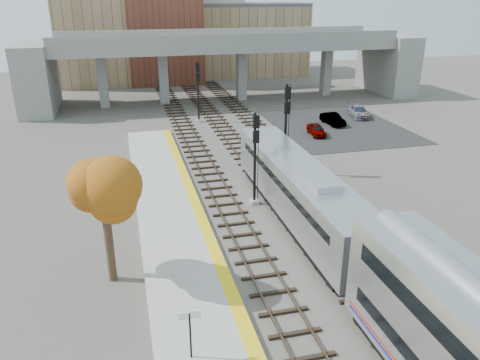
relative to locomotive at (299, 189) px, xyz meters
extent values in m
plane|color=#47423D|center=(-1.00, -6.63, -2.28)|extent=(160.00, 160.00, 0.00)
cube|color=#9E9E99|center=(-8.25, -6.63, -2.10)|extent=(4.50, 60.00, 0.35)
cube|color=yellow|center=(-6.35, -6.63, -1.92)|extent=(0.70, 60.00, 0.01)
cube|color=black|center=(-4.20, 5.87, -2.21)|extent=(2.50, 95.00, 0.14)
cube|color=brown|center=(-4.92, 5.87, -2.10)|extent=(0.07, 95.00, 0.14)
cube|color=brown|center=(-3.48, 5.87, -2.10)|extent=(0.07, 95.00, 0.14)
cube|color=black|center=(0.00, 5.87, -2.21)|extent=(2.50, 95.00, 0.14)
cube|color=brown|center=(-0.72, 5.87, -2.10)|extent=(0.07, 95.00, 0.14)
cube|color=brown|center=(0.72, 5.87, -2.10)|extent=(0.07, 95.00, 0.14)
cube|color=black|center=(4.00, 5.87, -2.21)|extent=(2.50, 95.00, 0.14)
cube|color=brown|center=(3.28, 5.87, -2.10)|extent=(0.07, 95.00, 0.14)
cube|color=brown|center=(4.72, 5.87, -2.10)|extent=(0.07, 95.00, 0.14)
cube|color=slate|center=(4.00, 38.37, 5.47)|extent=(46.00, 10.00, 1.50)
cube|color=slate|center=(4.00, 33.57, 6.72)|extent=(46.00, 0.20, 1.00)
cube|color=slate|center=(4.00, 43.17, 6.72)|extent=(46.00, 0.20, 1.00)
cube|color=slate|center=(-13.00, 38.37, 1.22)|extent=(1.20, 1.60, 7.00)
cube|color=slate|center=(-5.00, 38.37, 1.22)|extent=(1.20, 1.60, 7.00)
cube|color=slate|center=(6.00, 38.37, 1.22)|extent=(1.20, 1.60, 7.00)
cube|color=slate|center=(19.00, 38.37, 1.22)|extent=(1.20, 1.60, 7.00)
cube|color=slate|center=(-21.00, 38.37, 1.97)|extent=(4.00, 12.00, 8.50)
cube|color=slate|center=(29.00, 38.37, 1.97)|extent=(4.00, 12.00, 8.50)
cube|color=tan|center=(-11.00, 58.37, 5.72)|extent=(18.00, 14.00, 16.00)
cube|color=beige|center=(3.00, 63.37, 4.72)|extent=(16.00, 16.00, 14.00)
cube|color=brown|center=(-3.00, 55.37, 7.72)|extent=(12.00, 10.00, 20.00)
cube|color=tan|center=(13.00, 61.37, 3.72)|extent=(20.00, 14.00, 12.00)
cube|color=#4C4C4F|center=(13.00, 61.37, 10.02)|extent=(20.00, 14.00, 0.60)
cube|color=black|center=(13.00, 21.37, -2.26)|extent=(14.00, 18.00, 0.04)
cube|color=#A8AAB2|center=(0.00, -0.01, 0.07)|extent=(3.00, 19.00, 3.20)
cube|color=black|center=(0.00, 9.51, 0.67)|extent=(2.20, 0.06, 1.10)
cube|color=black|center=(0.00, -0.01, 0.67)|extent=(3.02, 16.15, 0.50)
cube|color=black|center=(0.00, -0.01, -1.78)|extent=(2.70, 17.10, 0.50)
cube|color=#A8AAB2|center=(0.00, -0.01, 1.87)|extent=(1.60, 9.50, 0.40)
cube|color=#9E9E99|center=(-2.10, 3.26, -2.13)|extent=(0.60, 0.60, 0.30)
cylinder|color=black|center=(-2.10, 3.26, 1.12)|extent=(0.19, 0.19, 6.80)
cube|color=black|center=(-2.10, 3.01, 3.94)|extent=(0.44, 0.18, 0.87)
cube|color=black|center=(-2.10, 3.01, 2.87)|extent=(0.44, 0.18, 0.87)
cube|color=#9E9E99|center=(2.00, 8.45, -2.13)|extent=(0.60, 0.60, 0.30)
cylinder|color=black|center=(2.00, 8.45, 1.53)|extent=(0.22, 0.22, 7.61)
cube|color=black|center=(2.00, 8.20, 4.68)|extent=(0.49, 0.18, 0.98)
cube|color=black|center=(2.00, 8.20, 3.48)|extent=(0.49, 0.18, 0.98)
cube|color=#9E9E99|center=(-2.10, 27.19, -2.13)|extent=(0.60, 0.60, 0.30)
cylinder|color=black|center=(-2.10, 27.19, 1.24)|extent=(0.20, 0.20, 7.03)
cube|color=black|center=(-2.10, 26.94, 4.15)|extent=(0.45, 0.18, 0.90)
cube|color=black|center=(-2.10, 26.94, 3.04)|extent=(0.45, 0.18, 0.90)
cylinder|color=black|center=(-8.99, -11.35, -0.83)|extent=(0.08, 0.08, 2.20)
cube|color=white|center=(-8.99, -11.35, 0.17)|extent=(0.90, 0.07, 0.35)
cylinder|color=#382619|center=(-12.12, -4.19, 0.13)|extent=(0.44, 0.44, 4.81)
ellipsoid|color=#AC5B16|center=(-12.12, -4.19, 2.88)|extent=(3.60, 3.60, 3.44)
imported|color=#99999E|center=(9.23, 18.50, -1.63)|extent=(1.73, 3.66, 1.21)
imported|color=#99999E|center=(12.76, 22.07, -1.58)|extent=(1.75, 4.09, 1.31)
imported|color=#99999E|center=(17.41, 24.64, -1.57)|extent=(2.88, 4.92, 1.34)
camera|label=1|loc=(-10.81, -26.58, 12.08)|focal=35.00mm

